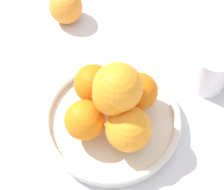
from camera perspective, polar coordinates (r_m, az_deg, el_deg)
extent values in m
plane|color=silver|center=(0.73, 0.00, -4.65)|extent=(4.00, 4.00, 0.00)
cylinder|color=silver|center=(0.72, 0.00, -4.25)|extent=(0.25, 0.25, 0.02)
torus|color=silver|center=(0.70, 0.00, -3.56)|extent=(0.26, 0.26, 0.01)
sphere|color=orange|center=(0.69, -2.84, 1.73)|extent=(0.07, 0.07, 0.07)
sphere|color=orange|center=(0.66, -4.20, -3.84)|extent=(0.07, 0.07, 0.07)
sphere|color=orange|center=(0.64, 2.53, -5.20)|extent=(0.08, 0.08, 0.08)
sphere|color=orange|center=(0.69, 4.09, 0.55)|extent=(0.07, 0.07, 0.07)
sphere|color=orange|center=(0.61, 0.05, -0.02)|extent=(0.07, 0.07, 0.07)
sphere|color=orange|center=(0.61, 1.01, 1.37)|extent=(0.08, 0.08, 0.08)
sphere|color=orange|center=(0.88, -7.07, 13.20)|extent=(0.08, 0.08, 0.08)
cylinder|color=white|center=(0.77, 14.81, 3.46)|extent=(0.07, 0.07, 0.09)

